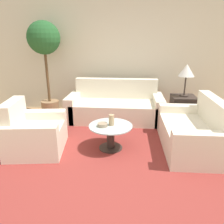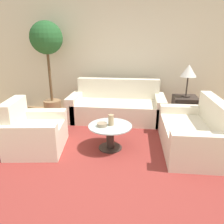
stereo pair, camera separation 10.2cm
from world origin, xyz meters
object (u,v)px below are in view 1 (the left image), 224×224
object	(u,v)px
loveseat	(195,133)
potted_plant	(45,48)
bowl	(102,125)
vase	(111,120)
sofa_main	(115,107)
coffee_table	(111,134)
table_lamp	(187,71)
armchair	(33,134)

from	to	relation	value
loveseat	potted_plant	distance (m)	3.54
potted_plant	bowl	world-z (taller)	potted_plant
loveseat	vase	distance (m)	1.38
loveseat	potted_plant	xyz separation A→B (m)	(-2.97, 1.47, 1.26)
vase	bowl	world-z (taller)	vase
sofa_main	potted_plant	bearing A→B (deg)	173.41
coffee_table	table_lamp	xyz separation A→B (m)	(1.40, 1.26, 0.84)
coffee_table	potted_plant	size ratio (longest dim) A/B	0.33
sofa_main	bowl	distance (m)	1.48
loveseat	coffee_table	distance (m)	1.37
loveseat	potted_plant	size ratio (longest dim) A/B	0.70
armchair	table_lamp	size ratio (longest dim) A/B	1.53
table_lamp	vase	distance (m)	1.96
table_lamp	loveseat	bearing A→B (deg)	-91.70
sofa_main	armchair	xyz separation A→B (m)	(-1.21, -1.57, -0.00)
vase	table_lamp	bearing A→B (deg)	41.96
sofa_main	coffee_table	size ratio (longest dim) A/B	2.93
sofa_main	table_lamp	bearing A→B (deg)	-6.25
armchair	loveseat	bearing A→B (deg)	-91.42
armchair	bowl	size ratio (longest dim) A/B	6.16
sofa_main	coffee_table	world-z (taller)	sofa_main
sofa_main	potted_plant	xyz separation A→B (m)	(-1.57, 0.18, 1.26)
armchair	potted_plant	world-z (taller)	potted_plant
sofa_main	vase	size ratio (longest dim) A/B	11.57
coffee_table	table_lamp	distance (m)	2.06
coffee_table	vase	size ratio (longest dim) A/B	3.95
loveseat	bowl	bearing A→B (deg)	-84.04
table_lamp	potted_plant	size ratio (longest dim) A/B	0.31
sofa_main	table_lamp	distance (m)	1.66
sofa_main	loveseat	bearing A→B (deg)	-42.72
table_lamp	sofa_main	bearing A→B (deg)	173.75
armchair	coffee_table	world-z (taller)	armchair
armchair	table_lamp	bearing A→B (deg)	-69.46
coffee_table	bowl	distance (m)	0.22
bowl	potted_plant	bearing A→B (deg)	131.85
loveseat	coffee_table	world-z (taller)	loveseat
loveseat	sofa_main	bearing A→B (deg)	-133.63
vase	bowl	xyz separation A→B (m)	(-0.14, -0.06, -0.06)
potted_plant	bowl	distance (m)	2.47
coffee_table	vase	distance (m)	0.23
sofa_main	vase	distance (m)	1.42
sofa_main	table_lamp	size ratio (longest dim) A/B	3.17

